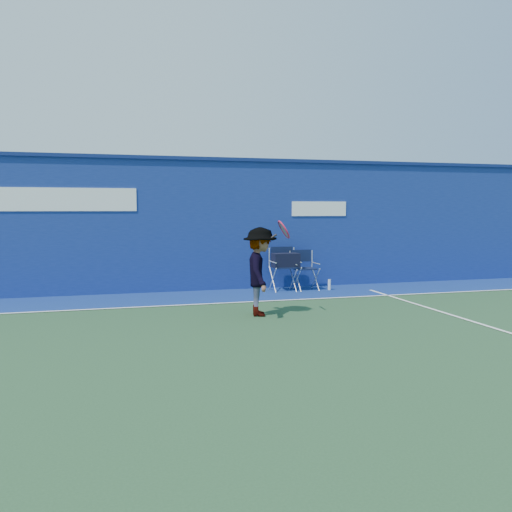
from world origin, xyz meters
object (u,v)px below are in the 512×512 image
object	(u,v)px
tennis_player	(260,271)
water_bottle	(329,285)
directors_chair_left	(285,273)
directors_chair_right	(304,278)

from	to	relation	value
tennis_player	water_bottle	bearing A→B (deg)	45.81
directors_chair_left	directors_chair_right	distance (m)	0.49
water_bottle	tennis_player	xyz separation A→B (m)	(-2.38, -2.45, 0.66)
directors_chair_left	tennis_player	distance (m)	2.99
directors_chair_right	water_bottle	xyz separation A→B (m)	(0.56, -0.17, -0.16)
directors_chair_right	tennis_player	distance (m)	3.23
directors_chair_right	water_bottle	bearing A→B (deg)	-17.20
water_bottle	directors_chair_right	bearing A→B (deg)	162.80
directors_chair_right	tennis_player	world-z (taller)	tennis_player
directors_chair_left	tennis_player	world-z (taller)	tennis_player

